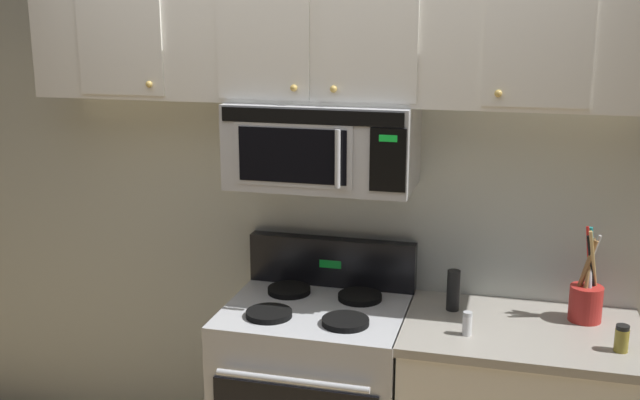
% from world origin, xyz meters
% --- Properties ---
extents(back_wall, '(5.20, 0.10, 2.70)m').
position_xyz_m(back_wall, '(0.00, 0.79, 1.35)').
color(back_wall, silver).
rests_on(back_wall, ground_plane).
extents(stove_range, '(0.76, 0.69, 1.12)m').
position_xyz_m(stove_range, '(0.00, 0.42, 0.47)').
color(stove_range, '#B7BABF').
rests_on(stove_range, ground_plane).
extents(over_range_microwave, '(0.76, 0.43, 0.35)m').
position_xyz_m(over_range_microwave, '(-0.00, 0.54, 1.58)').
color(over_range_microwave, '#B7BABF').
extents(upper_cabinets, '(2.50, 0.36, 0.55)m').
position_xyz_m(upper_cabinets, '(-0.00, 0.57, 2.02)').
color(upper_cabinets, white).
extents(utensil_crock_red, '(0.13, 0.13, 0.39)m').
position_xyz_m(utensil_crock_red, '(1.08, 0.57, 1.00)').
color(utensil_crock_red, red).
rests_on(utensil_crock_red, counter_segment).
extents(salt_shaker, '(0.04, 0.04, 0.09)m').
position_xyz_m(salt_shaker, '(0.63, 0.30, 0.95)').
color(salt_shaker, white).
rests_on(salt_shaker, counter_segment).
extents(pepper_mill, '(0.05, 0.05, 0.17)m').
position_xyz_m(pepper_mill, '(0.56, 0.54, 0.99)').
color(pepper_mill, black).
rests_on(pepper_mill, counter_segment).
extents(spice_jar, '(0.05, 0.05, 0.10)m').
position_xyz_m(spice_jar, '(1.19, 0.30, 0.95)').
color(spice_jar, olive).
rests_on(spice_jar, counter_segment).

